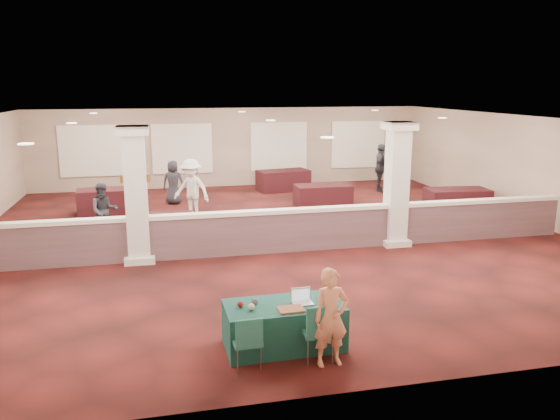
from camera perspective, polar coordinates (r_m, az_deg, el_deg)
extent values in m
plane|color=#4A1412|center=(15.19, -0.95, -2.73)|extent=(16.00, 16.00, 0.00)
cube|color=#846A5B|center=(22.66, -5.10, 6.53)|extent=(16.00, 0.04, 3.20)
cube|color=#846A5B|center=(7.42, 11.76, -7.00)|extent=(16.00, 0.04, 3.20)
cube|color=#846A5B|center=(18.21, 24.57, 3.87)|extent=(0.04, 16.00, 3.20)
cube|color=white|center=(14.66, -0.99, 9.41)|extent=(16.00, 16.00, 0.02)
cube|color=#513738|center=(13.65, 0.33, -2.36)|extent=(15.60, 0.20, 1.00)
cube|color=silver|center=(13.51, 0.33, -0.11)|extent=(15.60, 0.28, 0.10)
cube|color=silver|center=(13.08, -14.79, 1.49)|extent=(0.50, 0.50, 3.20)
cube|color=silver|center=(13.45, -14.42, -4.87)|extent=(0.70, 0.70, 0.16)
cube|color=silver|center=(12.88, -15.17, 8.04)|extent=(0.72, 0.72, 0.20)
cube|color=silver|center=(14.36, 12.09, 2.62)|extent=(0.50, 0.50, 3.20)
cube|color=silver|center=(14.70, 11.81, -3.21)|extent=(0.70, 0.70, 0.16)
cube|color=silver|center=(14.18, 12.37, 8.59)|extent=(0.72, 0.72, 0.20)
cylinder|color=brown|center=(13.03, -16.12, 3.15)|extent=(0.12, 0.12, 0.18)
cylinder|color=white|center=(13.03, -16.12, 3.15)|extent=(0.09, 0.09, 0.10)
cylinder|color=brown|center=(13.00, -13.65, 3.28)|extent=(0.12, 0.12, 0.18)
cylinder|color=white|center=(13.00, -13.65, 3.28)|extent=(0.09, 0.09, 0.10)
cube|color=#0D312D|center=(8.88, 0.40, -11.97)|extent=(1.89, 0.98, 0.72)
cube|color=#1C544F|center=(8.48, 3.93, -12.51)|extent=(0.49, 0.49, 0.06)
cube|color=#1C544F|center=(8.19, 4.33, -11.53)|extent=(0.45, 0.07, 0.45)
cylinder|color=slate|center=(8.38, 2.92, -14.69)|extent=(0.03, 0.03, 0.43)
cylinder|color=slate|center=(8.47, 5.54, -14.42)|extent=(0.03, 0.03, 0.43)
cylinder|color=slate|center=(8.71, 2.33, -13.54)|extent=(0.03, 0.03, 0.43)
cylinder|color=slate|center=(8.80, 4.85, -13.30)|extent=(0.03, 0.03, 0.43)
cube|color=#1C544F|center=(8.28, -3.49, -13.52)|extent=(0.44, 0.44, 0.05)
cube|color=#1C544F|center=(8.01, -3.23, -12.66)|extent=(0.40, 0.06, 0.40)
cylinder|color=slate|center=(8.20, -4.44, -15.53)|extent=(0.02, 0.02, 0.38)
cylinder|color=slate|center=(8.26, -2.01, -15.27)|extent=(0.02, 0.02, 0.38)
cylinder|color=slate|center=(8.50, -4.89, -14.45)|extent=(0.02, 0.02, 0.38)
cylinder|color=slate|center=(8.56, -2.55, -14.21)|extent=(0.02, 0.02, 0.38)
imported|color=#DD7760|center=(8.22, 5.33, -11.13)|extent=(0.57, 0.41, 1.50)
cube|color=black|center=(15.37, -12.16, -1.59)|extent=(1.68, 0.98, 0.65)
cube|color=black|center=(15.27, -3.89, -1.40)|extent=(1.75, 1.13, 0.66)
cube|color=black|center=(18.72, 18.01, 0.89)|extent=(2.07, 1.17, 0.81)
cube|color=black|center=(18.74, -17.46, 0.92)|extent=(2.03, 1.13, 0.79)
cube|color=black|center=(21.69, 0.34, 3.11)|extent=(2.15, 1.34, 0.81)
cube|color=black|center=(18.79, 4.50, 1.48)|extent=(1.89, 0.95, 0.77)
imported|color=black|center=(15.57, -17.91, -0.09)|extent=(0.79, 0.53, 1.52)
imported|color=beige|center=(17.13, -9.23, 2.14)|extent=(1.30, 1.16, 1.89)
imported|color=black|center=(21.73, 10.45, 4.34)|extent=(1.01, 1.22, 1.88)
imported|color=black|center=(19.51, -11.09, 2.85)|extent=(0.83, 0.56, 1.54)
cube|color=#BCBDC1|center=(8.76, 2.37, -9.71)|extent=(0.33, 0.23, 0.02)
cube|color=#BCBDC1|center=(8.81, 2.17, -8.74)|extent=(0.32, 0.02, 0.22)
cube|color=#D1DDFB|center=(8.81, 2.18, -8.85)|extent=(0.29, 0.01, 0.19)
cube|color=#AE551B|center=(8.52, 1.14, -10.33)|extent=(0.40, 0.30, 0.03)
sphere|color=#BFB69D|center=(8.51, -3.01, -10.08)|extent=(0.11, 0.11, 0.11)
sphere|color=maroon|center=(8.63, -4.17, -9.82)|extent=(0.10, 0.10, 0.10)
sphere|color=#4C4B50|center=(8.73, -2.64, -9.50)|extent=(0.10, 0.10, 0.10)
cube|color=red|center=(8.66, 5.01, -10.05)|extent=(0.12, 0.03, 0.01)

